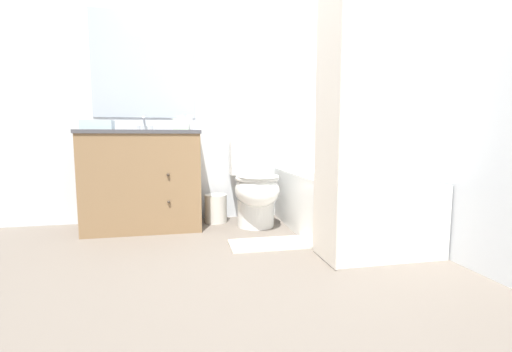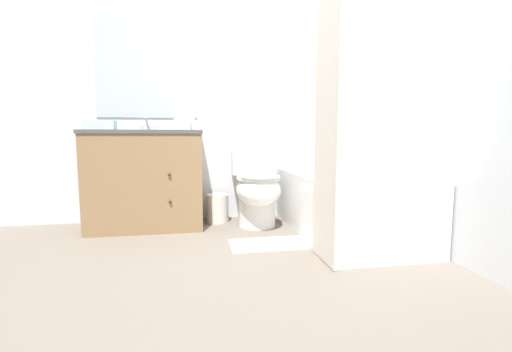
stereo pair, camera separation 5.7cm
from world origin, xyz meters
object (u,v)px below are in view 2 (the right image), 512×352
object	(u,v)px
hand_towel_folded	(100,125)
toilet	(257,187)
sink_faucet	(147,127)
bathtub	(344,204)
tissue_box	(183,124)
soap_dispenser	(191,124)
vanity_cabinet	(147,179)
wastebasket	(218,208)
bath_mat	(271,244)
bath_towel_folded	(345,175)

from	to	relation	value
hand_towel_folded	toilet	bearing A→B (deg)	1.07
sink_faucet	bathtub	xyz separation A→B (m)	(1.60, -0.65, -0.63)
sink_faucet	tissue_box	world-z (taller)	same
sink_faucet	soap_dispenser	bearing A→B (deg)	-16.25
toilet	hand_towel_folded	xyz separation A→B (m)	(-1.27, -0.02, 0.53)
sink_faucet	tissue_box	distance (m)	0.39
vanity_cabinet	wastebasket	xyz separation A→B (m)	(0.61, 0.08, -0.30)
vanity_cabinet	hand_towel_folded	size ratio (longest dim) A/B	4.11
tissue_box	soap_dispenser	size ratio (longest dim) A/B	0.96
wastebasket	soap_dispenser	world-z (taller)	soap_dispenser
hand_towel_folded	sink_faucet	bearing A→B (deg)	43.91
sink_faucet	bath_mat	bearing A→B (deg)	-42.14
vanity_cabinet	toilet	bearing A→B (deg)	-6.76
sink_faucet	soap_dispenser	size ratio (longest dim) A/B	1.01
vanity_cabinet	sink_faucet	bearing A→B (deg)	90.00
sink_faucet	bathtub	bearing A→B (deg)	-22.27
sink_faucet	toilet	xyz separation A→B (m)	(0.95, -0.29, -0.53)
toilet	wastebasket	bearing A→B (deg)	149.91
vanity_cabinet	tissue_box	distance (m)	0.56
vanity_cabinet	wastebasket	distance (m)	0.69
wastebasket	hand_towel_folded	distance (m)	1.22
vanity_cabinet	sink_faucet	xyz separation A→B (m)	(-0.00, 0.17, 0.45)
tissue_box	bathtub	bearing A→B (deg)	-18.64
bath_towel_folded	bath_mat	world-z (taller)	bath_towel_folded
sink_faucet	toilet	size ratio (longest dim) A/B	0.19
sink_faucet	soap_dispenser	xyz separation A→B (m)	(0.38, -0.11, 0.03)
soap_dispenser	hand_towel_folded	bearing A→B (deg)	-164.30
tissue_box	soap_dispenser	world-z (taller)	soap_dispenser
toilet	bath_towel_folded	bearing A→B (deg)	-56.33
tissue_box	hand_towel_folded	size ratio (longest dim) A/B	0.58
bathtub	wastebasket	xyz separation A→B (m)	(-0.99, 0.56, -0.12)
toilet	wastebasket	size ratio (longest dim) A/B	2.98
bath_towel_folded	tissue_box	bearing A→B (deg)	144.47
wastebasket	bathtub	bearing A→B (deg)	-29.65
vanity_cabinet	wastebasket	size ratio (longest dim) A/B	3.73
toilet	bath_mat	world-z (taller)	toilet
bath_towel_folded	bath_mat	size ratio (longest dim) A/B	0.56
tissue_box	bath_mat	world-z (taller)	tissue_box
sink_faucet	wastebasket	world-z (taller)	sink_faucet
wastebasket	sink_faucet	bearing A→B (deg)	171.32
toilet	tissue_box	bearing A→B (deg)	174.19
sink_faucet	bath_mat	size ratio (longest dim) A/B	0.24
hand_towel_folded	bath_towel_folded	world-z (taller)	hand_towel_folded
wastebasket	bath_mat	bearing A→B (deg)	-66.37
bathtub	bath_mat	xyz separation A→B (m)	(-0.65, -0.20, -0.24)
sink_faucet	wastebasket	size ratio (longest dim) A/B	0.55
sink_faucet	bath_towel_folded	xyz separation A→B (m)	(1.44, -1.02, -0.35)
vanity_cabinet	bath_towel_folded	world-z (taller)	vanity_cabinet
toilet	bath_mat	size ratio (longest dim) A/B	1.28
vanity_cabinet	bathtub	size ratio (longest dim) A/B	0.65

